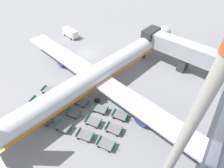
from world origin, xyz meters
TOP-DOWN VIEW (x-y plane):
  - ground_plane at (0.00, 0.00)m, footprint 500.00×500.00m
  - jet_bridge at (23.28, 7.05)m, footprint 21.11×6.16m
  - airplane at (10.26, -7.24)m, footprint 44.27×45.74m
  - service_van at (-9.20, 3.63)m, footprint 5.13×2.86m
  - baggage_dolly_row_near_col_a at (4.42, -19.70)m, footprint 3.21×2.08m
  - baggage_dolly_row_near_col_b at (8.10, -19.05)m, footprint 3.21×2.05m
  - baggage_dolly_row_near_col_c at (11.55, -18.25)m, footprint 3.20×2.01m
  - baggage_dolly_row_near_col_d at (15.22, -17.38)m, footprint 3.21×2.17m
  - baggage_dolly_row_near_col_e at (18.57, -16.68)m, footprint 3.20×2.02m
  - baggage_dolly_row_mid_a_col_a at (3.93, -17.25)m, footprint 3.21×2.11m
  - baggage_dolly_row_mid_a_col_b at (7.51, -16.47)m, footprint 3.21×2.13m
  - baggage_dolly_row_mid_a_col_c at (10.84, -15.40)m, footprint 3.20×2.03m
  - baggage_dolly_row_mid_a_col_d at (14.63, -14.79)m, footprint 3.20×2.02m
  - baggage_dolly_row_mid_a_col_e at (18.07, -14.00)m, footprint 3.20×1.99m
  - baggage_dolly_row_mid_b_col_a at (3.33, -14.37)m, footprint 3.21×2.11m
  - baggage_dolly_row_mid_b_col_b at (6.93, -13.77)m, footprint 3.21×2.07m
  - baggage_dolly_row_mid_b_col_c at (10.25, -12.83)m, footprint 3.20×2.00m
  - baggage_dolly_row_mid_b_col_d at (13.97, -12.16)m, footprint 3.21×2.10m
  - baggage_dolly_row_mid_b_col_e at (17.40, -11.33)m, footprint 3.20×2.04m
  - apron_light_mast at (26.82, -20.84)m, footprint 2.00×0.70m
  - stand_guidance_stripe at (8.37, -17.08)m, footprint 5.60×36.84m

SIDE VIEW (x-z plane):
  - ground_plane at x=0.00m, z-range 0.00..0.00m
  - stand_guidance_stripe at x=8.37m, z-range 0.00..0.01m
  - baggage_dolly_row_near_col_a at x=4.42m, z-range 0.01..0.93m
  - baggage_dolly_row_near_col_b at x=8.10m, z-range 0.01..0.93m
  - baggage_dolly_row_near_col_c at x=11.55m, z-range 0.01..0.93m
  - baggage_dolly_row_near_col_d at x=15.22m, z-range 0.01..0.93m
  - baggage_dolly_row_near_col_e at x=18.57m, z-range 0.01..0.93m
  - baggage_dolly_row_mid_a_col_a at x=3.93m, z-range 0.01..0.93m
  - baggage_dolly_row_mid_a_col_b at x=7.51m, z-range 0.01..0.93m
  - baggage_dolly_row_mid_a_col_c at x=10.84m, z-range 0.01..0.93m
  - baggage_dolly_row_mid_a_col_d at x=14.63m, z-range 0.01..0.93m
  - baggage_dolly_row_mid_a_col_e at x=18.07m, z-range 0.01..0.93m
  - baggage_dolly_row_mid_b_col_a at x=3.33m, z-range 0.01..0.93m
  - baggage_dolly_row_mid_b_col_b at x=6.93m, z-range 0.01..0.93m
  - baggage_dolly_row_mid_b_col_c at x=10.25m, z-range 0.01..0.93m
  - baggage_dolly_row_mid_b_col_d at x=13.97m, z-range 0.01..0.93m
  - baggage_dolly_row_mid_b_col_e at x=17.40m, z-range 0.01..0.93m
  - service_van at x=-9.20m, z-range 0.09..2.24m
  - airplane at x=10.26m, z-range -3.57..10.11m
  - jet_bridge at x=23.28m, z-range 0.71..7.28m
  - apron_light_mast at x=26.82m, z-range 1.89..28.73m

